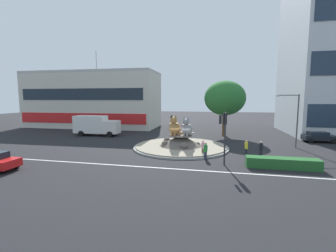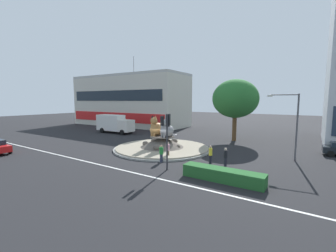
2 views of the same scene
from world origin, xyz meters
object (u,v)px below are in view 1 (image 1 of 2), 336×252
Objects in this scene: pedestrian_black_shirt at (261,148)px; cat_statue_grey at (187,128)px; pedestrian_pink_shirt at (203,147)px; pedestrian_yellow_shirt at (246,148)px; sedan_on_far_lane at (319,137)px; pedestrian_green_shirt at (206,150)px; traffic_light_mast at (224,127)px; streetlight_arm at (294,116)px; cat_statue_tabby at (175,127)px; delivery_box_truck at (96,125)px; broadleaf_tree_behind_island at (225,98)px; shophouse_block at (93,100)px.

cat_statue_grey is at bearing 140.13° from pedestrian_black_shirt.
cat_statue_grey reaches higher than pedestrian_pink_shirt.
pedestrian_black_shirt is 1.44m from pedestrian_yellow_shirt.
sedan_on_far_lane is at bearing 105.40° from pedestrian_pink_shirt.
sedan_on_far_lane is (14.69, 12.29, -0.09)m from pedestrian_green_shirt.
traffic_light_mast is at bearing -159.33° from pedestrian_black_shirt.
streetlight_arm is 7.83m from pedestrian_black_shirt.
cat_statue_tabby is 0.33× the size of delivery_box_truck.
cat_statue_grey is 7.42m from traffic_light_mast.
cat_statue_grey is at bearing -159.42° from sedan_on_far_lane.
pedestrian_green_shirt is at bearing -7.73° from pedestrian_pink_shirt.
traffic_light_mast is 2.82× the size of pedestrian_green_shirt.
cat_statue_grey reaches higher than pedestrian_yellow_shirt.
cat_statue_tabby is 0.58× the size of sedan_on_far_lane.
delivery_box_truck reaches higher than pedestrian_pink_shirt.
broadleaf_tree_behind_island reaches higher than cat_statue_grey.
pedestrian_black_shirt is at bearing 65.87° from pedestrian_green_shirt.
pedestrian_yellow_shirt is at bearing -81.46° from broadleaf_tree_behind_island.
delivery_box_truck is (-19.84, 12.64, -1.75)m from traffic_light_mast.
cat_statue_grey is 0.36× the size of streetlight_arm.
cat_statue_tabby is 0.28× the size of broadleaf_tree_behind_island.
pedestrian_green_shirt reaches higher than sedan_on_far_lane.
pedestrian_green_shirt is 0.39× the size of sedan_on_far_lane.
broadleaf_tree_behind_island reaches higher than cat_statue_tabby.
delivery_box_truck is (-15.69, 6.57, -0.71)m from cat_statue_grey.
shophouse_block is 32.59m from pedestrian_pink_shirt.
pedestrian_black_shirt is 1.03× the size of pedestrian_pink_shirt.
pedestrian_green_shirt is at bearing 153.50° from pedestrian_yellow_shirt.
streetlight_arm is at bearing -9.05° from delivery_box_truck.
pedestrian_green_shirt is (2.47, -4.50, -1.55)m from cat_statue_grey.
pedestrian_yellow_shirt is (4.06, 2.12, 0.02)m from pedestrian_green_shirt.
cat_statue_grey is 1.43× the size of pedestrian_pink_shirt.
pedestrian_green_shirt is at bearing -97.81° from broadleaf_tree_behind_island.
pedestrian_pink_shirt is (3.64, -3.02, -1.66)m from cat_statue_tabby.
delivery_box_truck is (-32.86, -1.23, 0.93)m from sedan_on_far_lane.
broadleaf_tree_behind_island is at bearing 154.24° from cat_statue_tabby.
pedestrian_pink_shirt is 0.38× the size of sedan_on_far_lane.
pedestrian_yellow_shirt is 4.44m from pedestrian_pink_shirt.
sedan_on_far_lane is (10.63, 10.18, -0.12)m from pedestrian_yellow_shirt.
sedan_on_far_lane is 32.90m from delivery_box_truck.
cat_statue_grey is at bearing 105.92° from pedestrian_yellow_shirt.
shophouse_block reaches higher than sedan_on_far_lane.
cat_statue_grey is 0.49× the size of traffic_light_mast.
cat_statue_grey is (1.52, -0.14, -0.07)m from cat_statue_tabby.
pedestrian_pink_shirt is at bearing -41.52° from shophouse_block.
cat_statue_grey is 13.05m from streetlight_arm.
shophouse_block is at bearing -126.08° from cat_statue_tabby.
broadleaf_tree_behind_island is at bearing -52.59° from streetlight_arm.
pedestrian_pink_shirt is at bearing 20.86° from streetlight_arm.
pedestrian_black_shirt reaches higher than sedan_on_far_lane.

